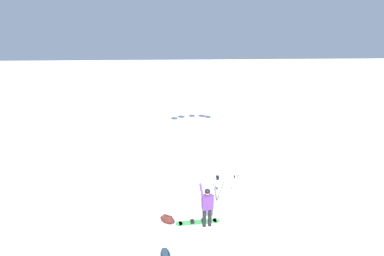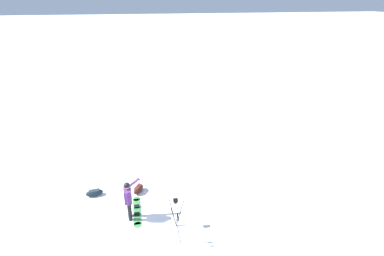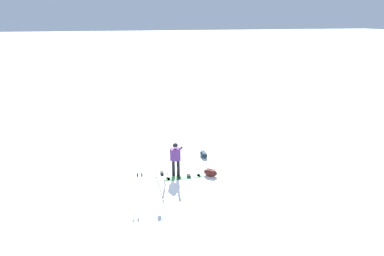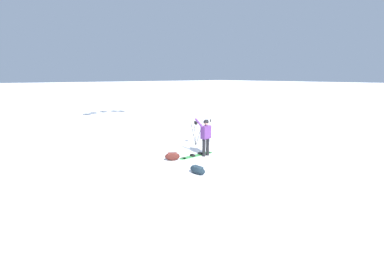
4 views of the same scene
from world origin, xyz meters
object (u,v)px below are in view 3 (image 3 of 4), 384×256
at_px(snowboard, 184,177).
at_px(gear_bag_small, 204,154).
at_px(gear_bag_large, 210,172).
at_px(ski_poles, 140,183).
at_px(snowboarder, 176,156).
at_px(camera_tripod, 162,180).

height_order(snowboard, gear_bag_small, gear_bag_small).
bearing_deg(gear_bag_small, gear_bag_large, 84.53).
distance_m(snowboard, ski_poles, 2.45).
distance_m(snowboard, gear_bag_small, 2.18).
relative_size(gear_bag_large, gear_bag_small, 0.94).
xyz_separation_m(snowboarder, ski_poles, (1.61, 1.55, -0.15)).
xyz_separation_m(gear_bag_large, camera_tripod, (2.28, 1.24, 0.71)).
xyz_separation_m(camera_tripod, ski_poles, (0.83, -0.06, -0.07)).
relative_size(snowboarder, ski_poles, 1.32).
bearing_deg(gear_bag_small, snowboard, 51.17).
xyz_separation_m(snowboard, gear_bag_small, (-1.36, -1.69, 0.12)).
bearing_deg(snowboard, gear_bag_large, 174.01).
distance_m(snowboarder, gear_bag_large, 1.73).
xyz_separation_m(camera_tripod, gear_bag_small, (-2.45, -3.05, -0.74)).
bearing_deg(snowboarder, gear_bag_small, -139.10).
relative_size(gear_bag_large, camera_tripod, 0.55).
distance_m(gear_bag_large, ski_poles, 3.38).
bearing_deg(ski_poles, gear_bag_large, -159.18).
distance_m(snowboarder, gear_bag_small, 2.36).
bearing_deg(snowboarder, camera_tripod, 64.02).
bearing_deg(gear_bag_small, ski_poles, 42.43).
xyz_separation_m(snowboarder, gear_bag_small, (-1.67, -1.45, -0.82)).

